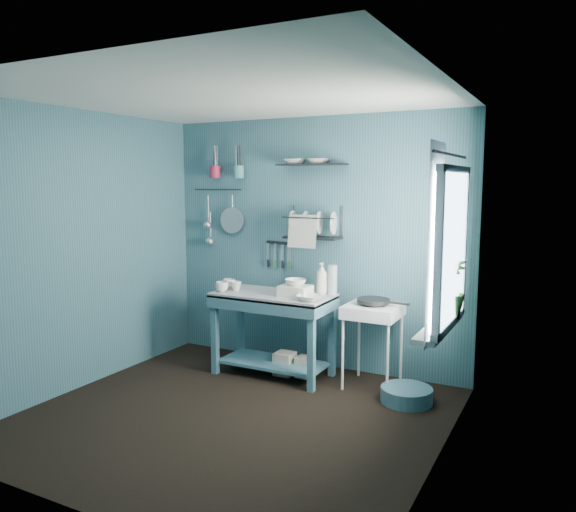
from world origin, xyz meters
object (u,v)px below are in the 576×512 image
at_px(mug_right, 229,284).
at_px(colander, 232,220).
at_px(mug_left, 222,287).
at_px(wash_tub, 295,291).
at_px(water_bottle, 332,280).
at_px(dish_rack, 313,222).
at_px(soap_bottle, 322,278).
at_px(hotplate_stand, 373,346).
at_px(utensil_cup_teal, 239,172).
at_px(storage_tin_small, 305,367).
at_px(work_counter, 273,334).
at_px(frying_pan, 373,301).
at_px(potted_plant, 447,288).
at_px(mug_mid, 236,286).
at_px(utensil_cup_magenta, 215,172).
at_px(floor_basin, 407,395).
at_px(storage_tin_large, 285,363).

bearing_deg(mug_right, colander, 119.09).
relative_size(mug_left, wash_tub, 0.44).
height_order(water_bottle, dish_rack, dish_rack).
bearing_deg(soap_bottle, hotplate_stand, -6.01).
bearing_deg(utensil_cup_teal, storage_tin_small, -19.09).
height_order(work_counter, colander, colander).
xyz_separation_m(wash_tub, hotplate_stand, (0.71, 0.16, -0.47)).
height_order(soap_bottle, storage_tin_small, soap_bottle).
xyz_separation_m(mug_left, wash_tub, (0.73, 0.14, 0.00)).
bearing_deg(frying_pan, hotplate_stand, 0.00).
distance_m(colander, potted_plant, 2.60).
relative_size(mug_mid, wash_tub, 0.36).
relative_size(mug_left, colander, 0.44).
distance_m(mug_right, utensil_cup_teal, 1.19).
distance_m(frying_pan, utensil_cup_magenta, 2.23).
relative_size(mug_right, colander, 0.44).
xyz_separation_m(mug_mid, utensil_cup_magenta, (-0.55, 0.46, 1.12)).
distance_m(wash_tub, colander, 1.24).
height_order(mug_left, hotplate_stand, mug_left).
height_order(utensil_cup_magenta, floor_basin, utensil_cup_magenta).
bearing_deg(utensil_cup_teal, floor_basin, -13.95).
height_order(mug_right, hotplate_stand, mug_right).
bearing_deg(hotplate_stand, floor_basin, -35.64).
bearing_deg(mug_mid, wash_tub, 3.63).
relative_size(water_bottle, floor_basin, 0.64).
height_order(colander, potted_plant, colander).
bearing_deg(mug_left, water_bottle, 20.81).
bearing_deg(potted_plant, mug_left, 174.70).
distance_m(mug_left, mug_mid, 0.14).
distance_m(mug_right, hotplate_stand, 1.54).
xyz_separation_m(mug_right, dish_rack, (0.75, 0.35, 0.62)).
height_order(mug_mid, wash_tub, wash_tub).
bearing_deg(utensil_cup_magenta, frying_pan, -7.79).
bearing_deg(wash_tub, hotplate_stand, 13.05).
relative_size(wash_tub, utensil_cup_magenta, 2.15).
height_order(soap_bottle, floor_basin, soap_bottle).
relative_size(wash_tub, floor_basin, 0.64).
height_order(mug_mid, storage_tin_large, mug_mid).
relative_size(water_bottle, frying_pan, 0.93).
distance_m(hotplate_stand, frying_pan, 0.42).
bearing_deg(storage_tin_small, wash_tub, -116.57).
bearing_deg(utensil_cup_magenta, dish_rack, -2.43).
height_order(soap_bottle, potted_plant, potted_plant).
relative_size(mug_left, mug_right, 1.00).
bearing_deg(frying_pan, storage_tin_small, -174.46).
distance_m(utensil_cup_teal, potted_plant, 2.61).
bearing_deg(frying_pan, dish_rack, 163.61).
xyz_separation_m(mug_left, soap_bottle, (0.90, 0.36, 0.10)).
height_order(mug_right, utensil_cup_teal, utensil_cup_teal).
height_order(utensil_cup_magenta, colander, utensil_cup_magenta).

